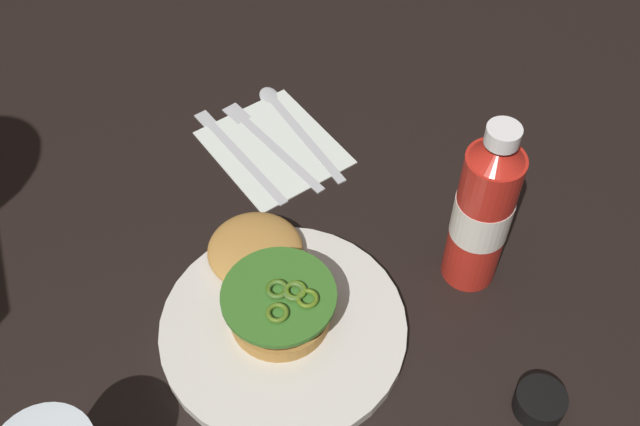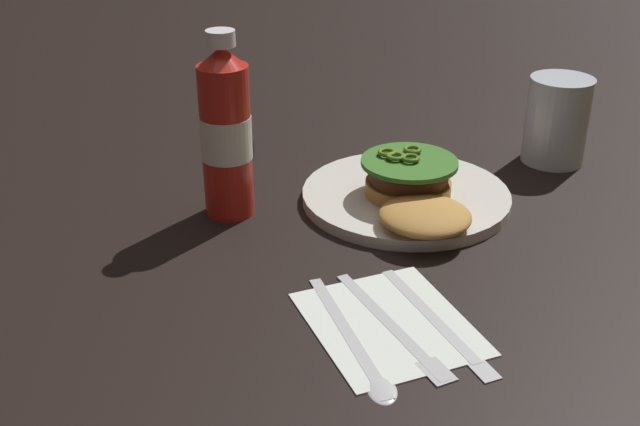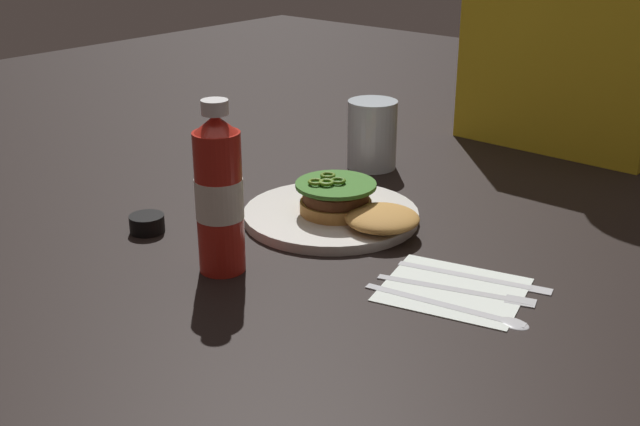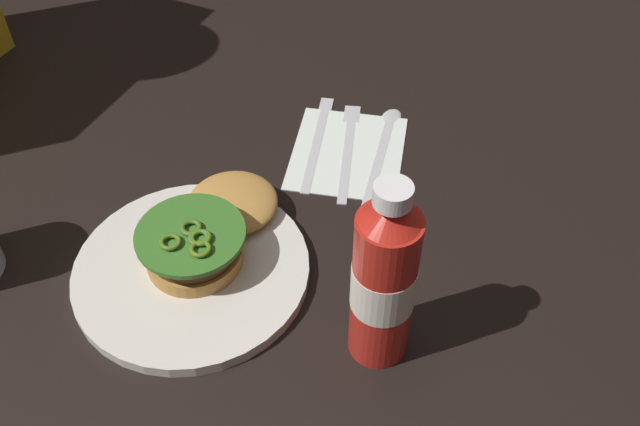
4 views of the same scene
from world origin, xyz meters
name	(u,v)px [view 2 (image 2 of 4)]	position (x,y,z in m)	size (l,w,h in m)	color
ground_plane	(403,197)	(0.00, 0.00, 0.00)	(3.00, 3.00, 0.00)	black
dinner_plate	(402,196)	(0.01, 0.00, 0.01)	(0.26, 0.26, 0.01)	silver
burger_sandwich	(414,190)	(0.05, 0.00, 0.03)	(0.20, 0.12, 0.05)	#BA843E
ketchup_bottle	(226,133)	(0.02, -0.22, 0.10)	(0.06, 0.06, 0.22)	red
water_glass	(557,120)	(-0.09, 0.23, 0.06)	(0.09, 0.09, 0.12)	silver
condiment_cup	(236,149)	(-0.16, -0.21, 0.01)	(0.05, 0.05, 0.03)	black
napkin	(389,323)	(0.27, -0.08, 0.00)	(0.17, 0.14, 0.00)	silver
spoon_utensil	(359,349)	(0.31, -0.11, 0.00)	(0.20, 0.05, 0.00)	silver
fork_utensil	(399,330)	(0.29, -0.07, 0.00)	(0.19, 0.08, 0.00)	silver
butter_knife	(442,324)	(0.29, -0.03, 0.00)	(0.19, 0.07, 0.00)	silver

